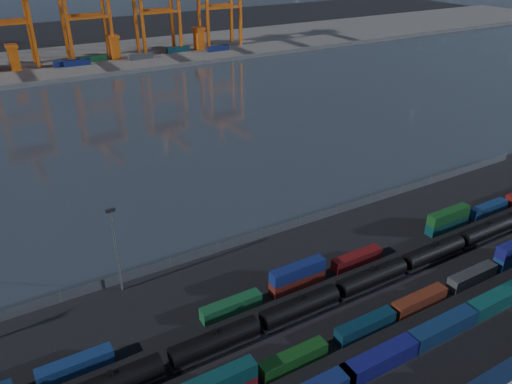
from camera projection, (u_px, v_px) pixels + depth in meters
ground at (348, 318)px, 82.48m from camera, size 700.00×700.00×0.00m
harbor_water at (140, 128)px, 162.84m from camera, size 700.00×700.00×0.00m
far_quay at (69, 61)px, 242.74m from camera, size 700.00×70.00×2.00m
container_row_south at (450, 322)px, 78.81m from camera, size 140.92×2.67×5.68m
container_row_mid at (403, 306)px, 82.47m from camera, size 139.70×2.24×4.77m
container_row_north at (368, 253)px, 96.40m from camera, size 140.87×2.20×4.69m
tanker_string at (372, 278)px, 88.40m from camera, size 138.55×3.13×4.47m
waterfront_fence at (261, 234)px, 103.44m from camera, size 160.12×0.12×2.20m
yard_light_mast at (116, 246)px, 84.63m from camera, size 1.60×0.40×16.60m
quay_containers at (50, 65)px, 225.62m from camera, size 172.58×10.99×2.60m
straddle_carriers at (66, 51)px, 230.82m from camera, size 140.00×7.00×11.10m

